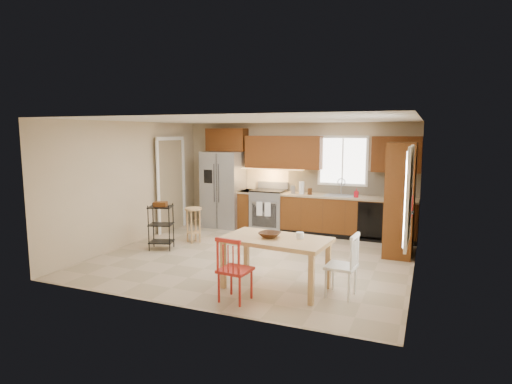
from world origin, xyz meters
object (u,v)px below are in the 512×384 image
object	(u,v)px
chair_red	(235,269)
soap_bottle	(356,193)
pantry	(400,199)
table_bowl	(270,238)
refrigerator	(224,189)
chair_white	(341,265)
utility_cart	(161,227)
fire_extinguisher	(409,206)
table_jar	(300,237)
dining_table	(276,264)
bar_stool	(194,225)
range_stove	(269,210)

from	to	relation	value
chair_red	soap_bottle	bearing A→B (deg)	82.70
pantry	table_bowl	xyz separation A→B (m)	(-1.64, -2.57, -0.29)
table_bowl	pantry	bearing A→B (deg)	57.50
refrigerator	chair_red	bearing A→B (deg)	-61.61
refrigerator	chair_white	world-z (taller)	refrigerator
pantry	utility_cart	world-z (taller)	pantry
fire_extinguisher	chair_white	size ratio (longest dim) A/B	0.40
soap_bottle	table_bowl	world-z (taller)	soap_bottle
chair_red	table_jar	size ratio (longest dim) A/B	7.02
dining_table	bar_stool	world-z (taller)	dining_table
refrigerator	chair_red	distance (m)	4.73
pantry	chair_red	world-z (taller)	pantry
fire_extinguisher	table_jar	size ratio (longest dim) A/B	2.81
utility_cart	dining_table	bearing A→B (deg)	-41.05
table_bowl	utility_cart	bearing A→B (deg)	156.84
dining_table	bar_stool	size ratio (longest dim) A/B	2.10
pantry	fire_extinguisher	size ratio (longest dim) A/B	5.83
table_bowl	bar_stool	size ratio (longest dim) A/B	0.42
chair_white	bar_stool	distance (m)	3.87
fire_extinguisher	bar_stool	xyz separation A→B (m)	(-4.22, 0.34, -0.73)
range_stove	utility_cart	distance (m)	2.76
table_jar	bar_stool	size ratio (longest dim) A/B	0.18
utility_cart	bar_stool	bearing A→B (deg)	47.05
fire_extinguisher	table_bowl	world-z (taller)	fire_extinguisher
refrigerator	utility_cart	bearing A→B (deg)	-95.00
table_jar	range_stove	bearing A→B (deg)	117.17
range_stove	chair_red	bearing A→B (deg)	-75.47
dining_table	chair_red	world-z (taller)	chair_red
soap_bottle	table_jar	bearing A→B (deg)	-94.33
pantry	utility_cart	bearing A→B (deg)	-161.93
chair_red	table_bowl	bearing A→B (deg)	74.19
chair_red	table_bowl	size ratio (longest dim) A/B	2.90
fire_extinguisher	bar_stool	world-z (taller)	fire_extinguisher
refrigerator	soap_bottle	world-z (taller)	refrigerator
dining_table	table_jar	bearing A→B (deg)	21.51
refrigerator	chair_red	world-z (taller)	refrigerator
table_bowl	chair_white	bearing A→B (deg)	2.74
range_stove	fire_extinguisher	bearing A→B (deg)	-32.62
dining_table	bar_stool	bearing A→B (deg)	148.75
table_bowl	dining_table	bearing A→B (deg)	0.00
chair_white	utility_cart	bearing A→B (deg)	79.13
chair_white	utility_cart	world-z (taller)	chair_white
dining_table	chair_white	world-z (taller)	chair_white
chair_red	fire_extinguisher	bearing A→B (deg)	51.61
table_bowl	bar_stool	xyz separation A→B (m)	(-2.38, 1.85, -0.39)
range_stove	bar_stool	bearing A→B (deg)	-121.42
pantry	bar_stool	bearing A→B (deg)	-169.93
range_stove	utility_cart	xyz separation A→B (m)	(-1.35, -2.40, -0.01)
table_jar	utility_cart	distance (m)	3.32
dining_table	table_jar	size ratio (longest dim) A/B	11.95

